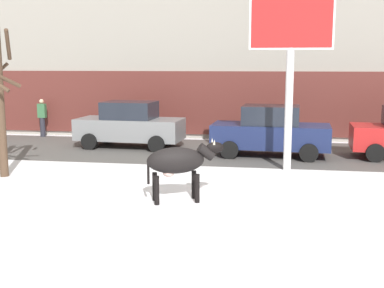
% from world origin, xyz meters
% --- Properties ---
extents(ground_plane, '(120.00, 120.00, 0.00)m').
position_xyz_m(ground_plane, '(0.00, 0.00, 0.00)').
color(ground_plane, white).
extents(road_strip, '(60.00, 5.60, 0.01)m').
position_xyz_m(road_strip, '(0.00, 7.54, 0.00)').
color(road_strip, '#514F4C').
rests_on(road_strip, ground).
extents(cow_black, '(1.92, 1.05, 1.54)m').
position_xyz_m(cow_black, '(-0.08, 0.55, 0.99)').
color(cow_black, black).
rests_on(cow_black, ground).
extents(billboard, '(2.52, 0.26, 5.56)m').
position_xyz_m(billboard, '(2.63, 4.54, 4.31)').
color(billboard, silver).
rests_on(billboard, ground).
extents(car_grey_sedan, '(4.30, 2.17, 1.84)m').
position_xyz_m(car_grey_sedan, '(-3.48, 7.99, 0.91)').
color(car_grey_sedan, slate).
rests_on(car_grey_sedan, ground).
extents(car_navy_sedan, '(4.30, 2.17, 1.84)m').
position_xyz_m(car_navy_sedan, '(2.09, 6.98, 0.91)').
color(car_navy_sedan, '#19234C').
rests_on(car_navy_sedan, ground).
extents(pedestrian_near_billboard, '(0.36, 0.24, 1.73)m').
position_xyz_m(pedestrian_near_billboard, '(-3.61, 10.16, 0.88)').
color(pedestrian_near_billboard, '#282833').
rests_on(pedestrian_near_billboard, ground).
extents(pedestrian_by_cars, '(0.36, 0.24, 1.73)m').
position_xyz_m(pedestrian_by_cars, '(-8.29, 10.16, 0.88)').
color(pedestrian_by_cars, '#282833').
rests_on(pedestrian_by_cars, ground).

